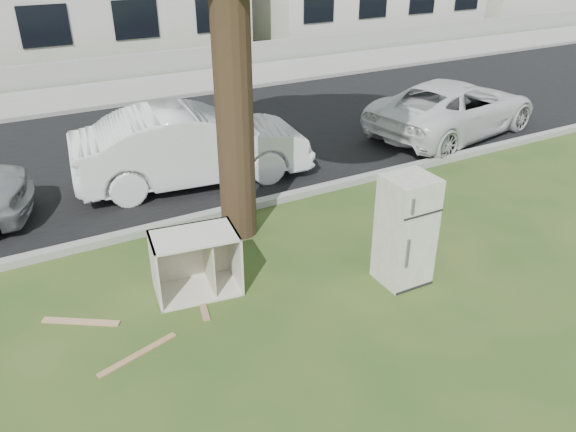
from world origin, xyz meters
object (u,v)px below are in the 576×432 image
cabinet (196,263)px  car_right (454,108)px  fridge (406,230)px  car_center (193,145)px

cabinet → car_right: size_ratio=0.25×
fridge → car_right: size_ratio=0.34×
fridge → cabinet: 2.75m
cabinet → car_right: bearing=30.9°
cabinet → car_center: size_ratio=0.25×
fridge → cabinet: bearing=158.1°
cabinet → car_center: car_center is taller
fridge → cabinet: size_ratio=1.39×
fridge → car_right: (4.84, 4.14, -0.14)m
cabinet → fridge: bearing=-14.9°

